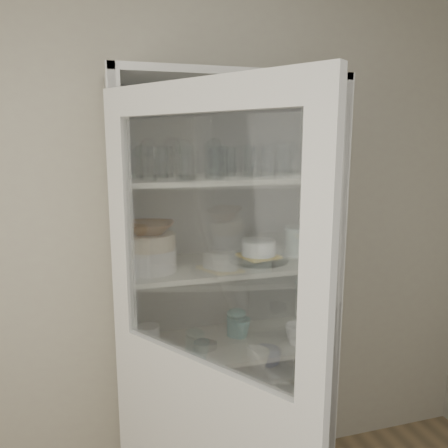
{
  "coord_description": "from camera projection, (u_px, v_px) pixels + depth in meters",
  "views": [
    {
      "loc": [
        -0.35,
        -0.63,
        1.81
      ],
      "look_at": [
        0.2,
        1.27,
        1.44
      ],
      "focal_mm": 35.0,
      "sensor_mm": 36.0,
      "label": 1
    }
  ],
  "objects": [
    {
      "name": "wall_back",
      "position": [
        174.0,
        246.0,
        2.2
      ],
      "size": [
        3.6,
        0.02,
        2.6
      ],
      "primitive_type": "cube",
      "color": "#BCB3A3",
      "rests_on": "ground"
    },
    {
      "name": "pantry_cabinet",
      "position": [
        221.0,
        321.0,
        2.17
      ],
      "size": [
        1.0,
        0.45,
        2.1
      ],
      "color": "silver",
      "rests_on": "floor"
    },
    {
      "name": "cupboard_door",
      "position": [
        203.0,
        422.0,
        1.49
      ],
      "size": [
        0.54,
        0.77,
        2.0
      ],
      "rotation": [
        0.0,
        0.0,
        -0.97
      ],
      "color": "silver",
      "rests_on": "floor"
    },
    {
      "name": "tumbler_0",
      "position": [
        148.0,
        164.0,
        1.73
      ],
      "size": [
        0.07,
        0.07,
        0.14
      ],
      "primitive_type": "cylinder",
      "rotation": [
        0.0,
        0.0,
        0.07
      ],
      "color": "silver",
      "rests_on": "shelf_glass"
    },
    {
      "name": "tumbler_1",
      "position": [
        188.0,
        162.0,
        1.81
      ],
      "size": [
        0.08,
        0.08,
        0.14
      ],
      "primitive_type": "cylinder",
      "rotation": [
        0.0,
        0.0,
        0.18
      ],
      "color": "silver",
      "rests_on": "shelf_glass"
    },
    {
      "name": "tumbler_2",
      "position": [
        218.0,
        163.0,
        1.82
      ],
      "size": [
        0.09,
        0.09,
        0.13
      ],
      "primitive_type": "cylinder",
      "rotation": [
        0.0,
        0.0,
        0.38
      ],
      "color": "silver",
      "rests_on": "shelf_glass"
    },
    {
      "name": "tumbler_3",
      "position": [
        213.0,
        163.0,
        1.81
      ],
      "size": [
        0.07,
        0.07,
        0.14
      ],
      "primitive_type": "cylinder",
      "rotation": [
        0.0,
        0.0,
        -0.07
      ],
      "color": "silver",
      "rests_on": "shelf_glass"
    },
    {
      "name": "tumbler_4",
      "position": [
        258.0,
        163.0,
        1.89
      ],
      "size": [
        0.07,
        0.07,
        0.13
      ],
      "primitive_type": "cylinder",
      "rotation": [
        0.0,
        0.0,
        -0.15
      ],
      "color": "silver",
      "rests_on": "shelf_glass"
    },
    {
      "name": "tumbler_5",
      "position": [
        268.0,
        162.0,
        1.86
      ],
      "size": [
        0.09,
        0.09,
        0.14
      ],
      "primitive_type": "cylinder",
      "rotation": [
        0.0,
        0.0,
        0.43
      ],
      "color": "silver",
      "rests_on": "shelf_glass"
    },
    {
      "name": "tumbler_6",
      "position": [
        318.0,
        163.0,
        1.97
      ],
      "size": [
        0.08,
        0.08,
        0.12
      ],
      "primitive_type": "cylinder",
      "rotation": [
        0.0,
        0.0,
        0.31
      ],
      "color": "silver",
      "rests_on": "shelf_glass"
    },
    {
      "name": "tumbler_7",
      "position": [
        134.0,
        160.0,
        1.87
      ],
      "size": [
        0.1,
        0.1,
        0.15
      ],
      "primitive_type": "cylinder",
      "rotation": [
        0.0,
        0.0,
        0.43
      ],
      "color": "silver",
      "rests_on": "shelf_glass"
    },
    {
      "name": "tumbler_8",
      "position": [
        161.0,
        163.0,
        1.87
      ],
      "size": [
        0.08,
        0.08,
        0.13
      ],
      "primitive_type": "cylinder",
      "rotation": [
        0.0,
        0.0,
        0.41
      ],
      "color": "silver",
      "rests_on": "shelf_glass"
    },
    {
      "name": "tumbler_9",
      "position": [
        165.0,
        162.0,
        1.89
      ],
      "size": [
        0.08,
        0.08,
        0.14
      ],
      "primitive_type": "cylinder",
      "rotation": [
        0.0,
        0.0,
        -0.27
      ],
      "color": "silver",
      "rests_on": "shelf_glass"
    },
    {
      "name": "tumbler_10",
      "position": [
        221.0,
        161.0,
        1.96
      ],
      "size": [
        0.09,
        0.09,
        0.14
      ],
      "primitive_type": "cylinder",
      "rotation": [
        0.0,
        0.0,
        0.3
      ],
      "color": "silver",
      "rests_on": "shelf_glass"
    },
    {
      "name": "tumbler_11",
      "position": [
        229.0,
        162.0,
        1.96
      ],
      "size": [
        0.08,
        0.08,
        0.13
      ],
      "primitive_type": "cylinder",
      "rotation": [
        0.0,
        0.0,
        -0.32
      ],
      "color": "silver",
      "rests_on": "shelf_glass"
    },
    {
      "name": "goblet_0",
      "position": [
        142.0,
        159.0,
        1.93
      ],
      "size": [
        0.07,
        0.07,
        0.16
      ],
      "primitive_type": null,
      "color": "silver",
      "rests_on": "shelf_glass"
    },
    {
      "name": "goblet_1",
      "position": [
        184.0,
        155.0,
        1.99
      ],
      "size": [
        0.08,
        0.08,
        0.19
      ],
      "primitive_type": null,
      "color": "silver",
      "rests_on": "shelf_glass"
    },
    {
      "name": "goblet_2",
      "position": [
        214.0,
        154.0,
        2.06
      ],
      "size": [
        0.09,
        0.09,
        0.19
      ],
      "primitive_type": null,
      "color": "silver",
      "rests_on": "shelf_glass"
    },
    {
      "name": "goblet_3",
      "position": [
        292.0,
        157.0,
        2.14
      ],
      "size": [
        0.07,
        0.07,
        0.16
      ],
      "primitive_type": null,
      "color": "silver",
      "rests_on": "shelf_glass"
    },
    {
      "name": "plate_stack_front",
      "position": [
        151.0,
        260.0,
        1.9
      ],
      "size": [
        0.22,
        0.22,
        0.1
      ],
      "primitive_type": "cylinder",
      "color": "white",
      "rests_on": "shelf_plates"
    },
    {
      "name": "plate_stack_back",
      "position": [
        141.0,
        255.0,
        2.06
      ],
      "size": [
        0.21,
        0.21,
        0.06
      ],
      "primitive_type": "cylinder",
      "color": "white",
      "rests_on": "shelf_plates"
    },
    {
      "name": "cream_bowl",
      "position": [
        151.0,
        241.0,
        1.88
      ],
      "size": [
        0.25,
        0.25,
        0.07
      ],
      "primitive_type": "cylinder",
      "rotation": [
        0.0,
        0.0,
        -0.17
      ],
      "color": "beige",
      "rests_on": "plate_stack_front"
    },
    {
      "name": "terracotta_bowl",
      "position": [
        150.0,
        228.0,
        1.87
      ],
      "size": [
        0.26,
        0.26,
        0.05
      ],
      "primitive_type": "imported",
      "rotation": [
        0.0,
        0.0,
        -0.31
      ],
      "color": "brown",
      "rests_on": "cream_bowl"
    },
    {
      "name": "glass_platter",
      "position": [
        259.0,
        259.0,
        2.07
      ],
      "size": [
        0.38,
        0.38,
        0.02
      ],
      "primitive_type": "cylinder",
      "rotation": [
        0.0,
        0.0,
        -0.42
      ],
      "color": "silver",
      "rests_on": "shelf_plates"
    },
    {
      "name": "yellow_trivet",
      "position": [
        259.0,
        256.0,
        2.07
      ],
      "size": [
        0.19,
        0.19,
        0.01
      ],
      "primitive_type": "cube",
      "rotation": [
        0.0,
        0.0,
        0.24
      ],
      "color": "gold",
      "rests_on": "glass_platter"
    },
    {
      "name": "white_ramekin",
      "position": [
        259.0,
        247.0,
        2.06
      ],
      "size": [
        0.16,
        0.16,
        0.07
      ],
      "primitive_type": "cylinder",
      "rotation": [
        0.0,
        0.0,
        0.01
      ],
      "color": "white",
      "rests_on": "yellow_trivet"
    },
    {
      "name": "grey_bowl_stack",
      "position": [
        298.0,
        241.0,
        2.16
      ],
      "size": [
        0.14,
        0.14,
        0.14
      ],
      "primitive_type": "cylinder",
      "color": "silver",
      "rests_on": "shelf_plates"
    },
    {
      "name": "mug_blue",
      "position": [
        309.0,
        330.0,
        2.15
      ],
      "size": [
        0.14,
        0.14,
        0.09
      ],
      "primitive_type": "imported",
      "rotation": [
        0.0,
        0.0,
        -0.35
      ],
      "color": "navy",
      "rests_on": "shelf_mugs"
    },
    {
      "name": "mug_teal",
      "position": [
        240.0,
        328.0,
        2.16
      ],
      "size": [
        0.12,
        0.12,
        0.1
      ],
      "primitive_type": "imported",
      "rotation": [
        0.0,
        0.0,
        0.15
      ],
      "color": "#246E75",
      "rests_on": "shelf_mugs"
    },
    {
      "name": "mug_white",
      "position": [
        296.0,
        334.0,
        2.08
      ],
      "size": [
        0.14,
        0.14,
        0.1
      ],
      "primitive_type": "imported",
      "rotation": [
        0.0,
        0.0,
        -0.38
      ],
      "color": "white",
      "rests_on": "shelf_mugs"
    },
    {
      "name": "teal_jar",
      "position": [
        236.0,
        324.0,
        2.18
      ],
      "size": [
        0.1,
        0.1,
        0.12
      ],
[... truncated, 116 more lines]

